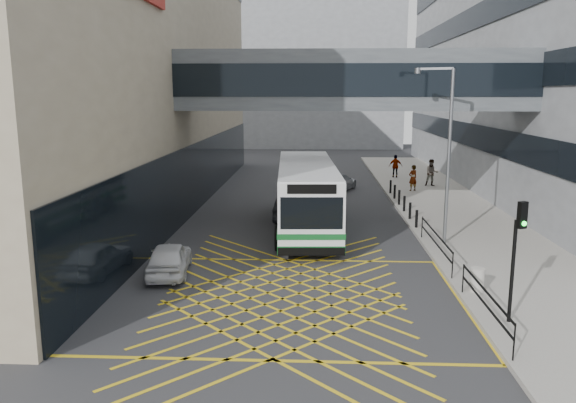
# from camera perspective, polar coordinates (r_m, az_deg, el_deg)

# --- Properties ---
(ground) EXTENTS (120.00, 120.00, 0.00)m
(ground) POSITION_cam_1_polar(r_m,az_deg,el_deg) (19.32, -0.57, -9.86)
(ground) COLOR #333335
(building_whsmith) EXTENTS (24.17, 42.00, 16.00)m
(building_whsmith) POSITION_cam_1_polar(r_m,az_deg,el_deg) (39.01, -27.05, 11.43)
(building_whsmith) COLOR tan
(building_whsmith) RESTS_ON ground
(building_far) EXTENTS (28.00, 16.00, 18.00)m
(building_far) POSITION_cam_1_polar(r_m,az_deg,el_deg) (78.13, 0.50, 12.49)
(building_far) COLOR gray
(building_far) RESTS_ON ground
(skybridge) EXTENTS (20.00, 4.10, 3.00)m
(skybridge) POSITION_cam_1_polar(r_m,az_deg,el_deg) (30.11, 6.59, 12.07)
(skybridge) COLOR #4E5459
(skybridge) RESTS_ON ground
(pavement) EXTENTS (6.00, 54.00, 0.16)m
(pavement) POSITION_cam_1_polar(r_m,az_deg,el_deg) (34.65, 15.94, -0.79)
(pavement) COLOR #9A958C
(pavement) RESTS_ON ground
(box_junction) EXTENTS (12.00, 9.00, 0.01)m
(box_junction) POSITION_cam_1_polar(r_m,az_deg,el_deg) (19.32, -0.57, -9.85)
(box_junction) COLOR gold
(box_junction) RESTS_ON ground
(bus) EXTENTS (3.48, 12.27, 3.40)m
(bus) POSITION_cam_1_polar(r_m,az_deg,el_deg) (28.59, 1.88, 0.78)
(bus) COLOR silver
(bus) RESTS_ON ground
(car_white) EXTENTS (2.13, 4.20, 1.28)m
(car_white) POSITION_cam_1_polar(r_m,az_deg,el_deg) (22.13, -11.97, -5.64)
(car_white) COLOR silver
(car_white) RESTS_ON ground
(car_dark) EXTENTS (2.07, 4.35, 1.32)m
(car_dark) POSITION_cam_1_polar(r_m,az_deg,el_deg) (30.95, 0.32, -0.64)
(car_dark) COLOR black
(car_dark) RESTS_ON ground
(car_silver) EXTENTS (3.24, 4.71, 1.35)m
(car_silver) POSITION_cam_1_polar(r_m,az_deg,el_deg) (40.26, 5.05, 2.04)
(car_silver) COLOR #9DA0A5
(car_silver) RESTS_ON ground
(traffic_light) EXTENTS (0.31, 0.44, 3.69)m
(traffic_light) POSITION_cam_1_polar(r_m,az_deg,el_deg) (17.55, 22.26, -4.08)
(traffic_light) COLOR black
(traffic_light) RESTS_ON pavement
(street_lamp) EXTENTS (1.69, 0.93, 7.81)m
(street_lamp) POSITION_cam_1_polar(r_m,az_deg,el_deg) (25.87, 15.69, 5.53)
(street_lamp) COLOR slate
(street_lamp) RESTS_ON pavement
(litter_bin) EXTENTS (0.48, 0.48, 0.83)m
(litter_bin) POSITION_cam_1_polar(r_m,az_deg,el_deg) (20.48, 18.67, -7.53)
(litter_bin) COLOR #ADA89E
(litter_bin) RESTS_ON pavement
(kerb_railings) EXTENTS (0.05, 12.54, 1.00)m
(kerb_railings) POSITION_cam_1_polar(r_m,az_deg,el_deg) (21.32, 16.54, -5.83)
(kerb_railings) COLOR black
(kerb_railings) RESTS_ON pavement
(bollards) EXTENTS (0.14, 10.14, 0.90)m
(bollards) POSITION_cam_1_polar(r_m,az_deg,el_deg) (34.02, 11.47, 0.12)
(bollards) COLOR black
(bollards) RESTS_ON pavement
(pedestrian_a) EXTENTS (0.87, 0.79, 1.80)m
(pedestrian_a) POSITION_cam_1_polar(r_m,az_deg,el_deg) (40.10, 12.57, 2.35)
(pedestrian_a) COLOR gray
(pedestrian_a) RESTS_ON pavement
(pedestrian_b) EXTENTS (0.98, 0.59, 1.96)m
(pedestrian_b) POSITION_cam_1_polar(r_m,az_deg,el_deg) (42.45, 14.39, 2.83)
(pedestrian_b) COLOR gray
(pedestrian_b) RESTS_ON pavement
(pedestrian_c) EXTENTS (1.12, 0.61, 1.82)m
(pedestrian_c) POSITION_cam_1_polar(r_m,az_deg,el_deg) (46.26, 10.87, 3.54)
(pedestrian_c) COLOR gray
(pedestrian_c) RESTS_ON pavement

